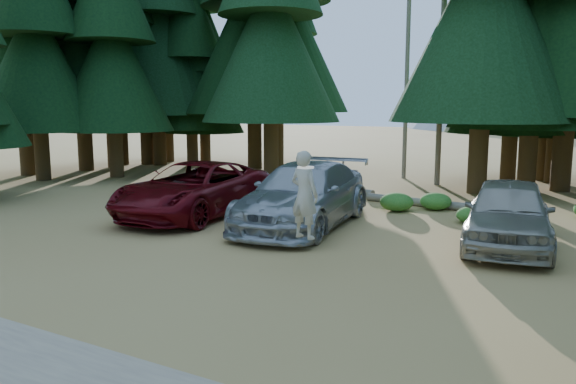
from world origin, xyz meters
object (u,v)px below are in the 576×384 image
Objects in this scene: silver_minivan_center at (304,195)px; frisbee_player at (304,195)px; log_mid at (343,189)px; log_right at (425,203)px; log_left at (252,185)px; red_pickup at (195,189)px; silver_minivan_right at (508,213)px.

frisbee_player reaches higher than silver_minivan_center.
log_right reaches higher than log_mid.
log_right is (3.86, -1.68, 0.01)m from log_mid.
silver_minivan_center is at bearing -108.04° from log_right.
silver_minivan_center is 5.31m from log_right.
log_left is (-7.50, 9.36, -1.45)m from frisbee_player.
red_pickup is 6.39m from log_left.
silver_minivan_right is at bearing -46.56° from log_right.
frisbee_player is 0.57× the size of log_mid.
frisbee_player reaches higher than log_mid.
red_pickup is 7.17m from log_mid.
log_mid is at bearing 131.60° from silver_minivan_right.
log_right is at bearing 58.54° from silver_minivan_center.
red_pickup is at bearing -84.36° from log_mid.
silver_minivan_right is 1.37× the size of log_left.
log_left is (-11.06, 5.36, -0.72)m from silver_minivan_right.
silver_minivan_right is (9.21, 0.71, -0.01)m from red_pickup.
red_pickup is 1.23× the size of silver_minivan_right.
silver_minivan_center is 1.88× the size of log_mid.
log_mid is (-3.61, 10.13, -1.44)m from frisbee_player.
red_pickup is 1.38× the size of log_right.
log_left is at bearing -179.93° from log_right.
log_left is at bearing 102.16° from red_pickup.
frisbee_player is 8.57m from log_right.
log_left is (-5.54, 5.69, -0.78)m from silver_minivan_center.
log_mid is 4.21m from log_right.
frisbee_player is at bearing -68.53° from silver_minivan_center.
red_pickup is 1.69× the size of log_left.
log_mid is at bearing 97.71° from silver_minivan_center.
frisbee_player is (1.96, -3.67, 0.67)m from silver_minivan_center.
red_pickup is at bearing -132.03° from log_right.
frisbee_player is at bearing -84.89° from log_right.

